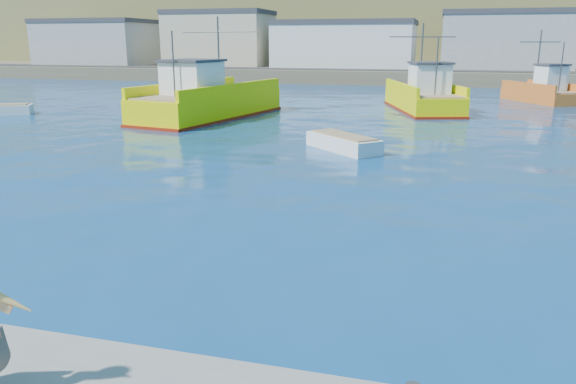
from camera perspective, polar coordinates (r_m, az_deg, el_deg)
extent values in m
plane|color=navy|center=(11.45, -2.07, -10.88)|extent=(260.00, 260.00, 0.00)
cube|color=brown|center=(81.98, 13.43, 11.72)|extent=(160.00, 30.00, 1.60)
cube|color=brown|center=(107.87, 14.19, 15.15)|extent=(180.00, 40.00, 14.00)
cube|color=brown|center=(128.00, 14.61, 17.28)|extent=(200.00, 40.00, 24.00)
cube|color=#2D2D2D|center=(70.96, 13.10, 11.97)|extent=(150.00, 5.00, 0.10)
cube|color=gray|center=(92.27, -18.88, 14.03)|extent=(16.00, 10.00, 6.00)
cube|color=#333338|center=(92.31, -19.06, 16.07)|extent=(16.32, 10.20, 0.60)
cube|color=tan|center=(82.88, -6.94, 15.02)|extent=(14.00, 9.00, 7.00)
cube|color=#333338|center=(82.97, -7.03, 17.64)|extent=(14.28, 9.18, 0.60)
cube|color=silver|center=(77.93, 5.84, 14.50)|extent=(18.00, 11.00, 5.50)
cube|color=#333338|center=(77.96, 5.90, 16.74)|extent=(18.36, 11.22, 0.60)
cube|color=gray|center=(77.12, 21.12, 13.97)|extent=(15.00, 10.00, 6.50)
cube|color=#333338|center=(77.20, 21.38, 16.59)|extent=(15.30, 10.20, 0.60)
cube|color=#E5DE00|center=(38.86, -7.93, 8.72)|extent=(6.50, 13.11, 1.63)
cube|color=#E5DE00|center=(37.68, -5.47, 10.38)|extent=(2.60, 12.11, 0.70)
cube|color=#E5DE00|center=(39.88, -10.37, 10.47)|extent=(2.60, 12.11, 0.70)
cube|color=maroon|center=(38.95, -7.89, 7.60)|extent=(6.63, 13.38, 0.25)
cube|color=#8C7251|center=(38.77, -7.97, 9.99)|extent=(6.08, 12.56, 0.10)
cube|color=white|center=(37.16, -9.69, 11.34)|extent=(3.47, 3.64, 2.00)
cube|color=#333338|center=(37.11, -9.77, 13.03)|extent=(3.75, 4.05, 0.15)
cylinder|color=#4C4C4C|center=(39.68, -7.06, 13.68)|extent=(0.14, 0.14, 5.00)
cylinder|color=#4C4C4C|center=(35.61, -11.57, 12.55)|extent=(0.12, 0.12, 4.00)
cylinder|color=#4C4C4C|center=(39.68, -7.13, 15.85)|extent=(5.76, 1.20, 0.08)
cube|color=#E5DE00|center=(43.67, 13.49, 8.94)|extent=(6.40, 10.83, 1.33)
cube|color=#E5DE00|center=(44.05, 15.70, 10.18)|extent=(3.16, 9.66, 0.70)
cube|color=#E5DE00|center=(43.18, 11.41, 10.35)|extent=(3.16, 9.66, 0.70)
cube|color=maroon|center=(43.74, 13.44, 8.14)|extent=(6.52, 11.05, 0.25)
cube|color=#8C7251|center=(43.61, 13.55, 9.88)|extent=(6.01, 10.36, 0.10)
cube|color=white|center=(42.05, 14.19, 11.10)|extent=(3.12, 3.18, 2.00)
cube|color=#333338|center=(42.00, 14.28, 12.60)|extent=(3.38, 3.52, 0.15)
cylinder|color=#4C4C4C|center=(44.46, 13.40, 13.15)|extent=(0.15, 0.15, 5.00)
cylinder|color=#4C4C4C|center=(40.53, 14.86, 12.20)|extent=(0.13, 0.13, 4.00)
cylinder|color=#4C4C4C|center=(44.45, 13.52, 15.08)|extent=(4.76, 1.53, 0.08)
cube|color=#CD601E|center=(52.97, 24.21, 8.85)|extent=(5.91, 7.81, 0.96)
cube|color=#CD601E|center=(53.69, 25.44, 9.68)|extent=(3.54, 6.46, 0.70)
cube|color=#CD601E|center=(52.14, 23.15, 9.81)|extent=(3.54, 6.46, 0.70)
cube|color=#8C7251|center=(52.93, 24.28, 9.42)|extent=(5.57, 7.45, 0.10)
cube|color=white|center=(51.98, 25.13, 10.42)|extent=(2.58, 2.54, 2.00)
cube|color=#333338|center=(51.93, 25.27, 11.62)|extent=(2.80, 2.80, 0.15)
cylinder|color=#4C4C4C|center=(53.39, 24.09, 12.13)|extent=(0.16, 0.16, 5.00)
cylinder|color=#4C4C4C|center=(51.06, 26.00, 11.28)|extent=(0.14, 0.14, 4.00)
cylinder|color=#4C4C4C|center=(53.37, 24.26, 13.73)|extent=(3.46, 1.89, 0.08)
cube|color=silver|center=(44.86, -27.16, 7.34)|extent=(4.33, 3.15, 0.83)
cube|color=#8C7251|center=(44.82, -27.23, 7.90)|extent=(3.83, 2.69, 0.08)
cube|color=silver|center=(26.85, 5.63, 4.81)|extent=(4.07, 4.01, 0.85)
cube|color=#8C7251|center=(26.77, 5.65, 5.77)|extent=(3.55, 3.49, 0.08)
cone|color=gold|center=(7.94, -26.73, -9.74)|extent=(0.69, 0.34, 0.46)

